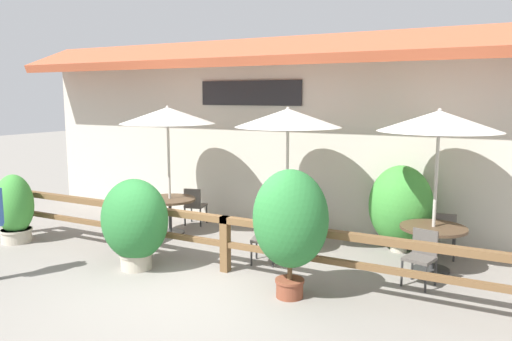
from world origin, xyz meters
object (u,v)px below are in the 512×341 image
object	(u,v)px
potted_plant_entrance_palm	(14,208)
chair_middle_streetside	(265,235)
chair_far_wallside	(443,232)
potted_plant_corner_fern	(401,206)
patio_umbrella_far	(439,121)
dining_table_far	(433,235)
patio_umbrella_near	(168,116)
chair_far_streetside	(421,255)
dining_table_middle	(287,219)
dining_table_near	(170,205)
chair_near_streetside	(143,219)
chair_middle_wallside	(300,216)
potted_plant_tall_tropical	(135,221)
chair_near_wallside	(195,204)
potted_plant_small_flowering	(290,221)
patio_umbrella_middle	(288,118)

from	to	relation	value
potted_plant_entrance_palm	chair_middle_streetside	bearing A→B (deg)	14.04
chair_far_wallside	potted_plant_corner_fern	size ratio (longest dim) A/B	0.52
patio_umbrella_far	dining_table_far	size ratio (longest dim) A/B	2.50
patio_umbrella_near	chair_far_streetside	size ratio (longest dim) A/B	3.17
dining_table_middle	chair_far_wallside	size ratio (longest dim) A/B	1.27
dining_table_near	chair_near_streetside	xyz separation A→B (m)	(-0.05, -0.81, -0.13)
chair_middle_wallside	potted_plant_corner_fern	size ratio (longest dim) A/B	0.52
dining_table_near	chair_near_streetside	world-z (taller)	chair_near_streetside
chair_near_streetside	potted_plant_tall_tropical	distance (m)	1.60
chair_far_streetside	potted_plant_corner_fern	size ratio (longest dim) A/B	0.52
dining_table_middle	dining_table_near	bearing A→B (deg)	-178.24
patio_umbrella_near	chair_near_wallside	bearing A→B (deg)	84.75
dining_table_near	chair_middle_wallside	distance (m)	2.80
chair_near_wallside	potted_plant_entrance_palm	bearing A→B (deg)	36.98
potted_plant_tall_tropical	potted_plant_entrance_palm	xyz separation A→B (m)	(-3.22, 0.09, -0.13)
patio_umbrella_near	potted_plant_small_flowering	size ratio (longest dim) A/B	1.44
chair_far_wallside	potted_plant_entrance_palm	world-z (taller)	potted_plant_entrance_palm
dining_table_middle	chair_far_streetside	distance (m)	2.68
patio_umbrella_middle	chair_far_wallside	xyz separation A→B (m)	(2.72, 0.86, -2.04)
dining_table_middle	potted_plant_small_flowering	xyz separation A→B (m)	(0.98, -2.06, 0.54)
dining_table_near	chair_near_wallside	distance (m)	0.82
chair_middle_streetside	potted_plant_tall_tropical	xyz separation A→B (m)	(-1.80, -1.34, 0.34)
chair_far_streetside	potted_plant_entrance_palm	world-z (taller)	potted_plant_entrance_palm
patio_umbrella_middle	chair_middle_streetside	distance (m)	2.20
dining_table_near	patio_umbrella_near	bearing A→B (deg)	0.00
chair_near_wallside	dining_table_far	size ratio (longest dim) A/B	0.79
chair_middle_streetside	potted_plant_entrance_palm	xyz separation A→B (m)	(-5.02, -1.26, 0.21)
dining_table_middle	potted_plant_small_flowering	bearing A→B (deg)	-64.65
dining_table_far	potted_plant_corner_fern	size ratio (longest dim) A/B	0.66
chair_middle_streetside	chair_far_streetside	world-z (taller)	same
chair_middle_wallside	potted_plant_corner_fern	world-z (taller)	potted_plant_corner_fern
dining_table_middle	potted_plant_corner_fern	world-z (taller)	potted_plant_corner_fern
chair_near_wallside	patio_umbrella_middle	size ratio (longest dim) A/B	0.32
chair_middle_streetside	chair_far_streetside	distance (m)	2.65
chair_near_streetside	potted_plant_entrance_palm	xyz separation A→B (m)	(-2.30, -1.19, 0.21)
dining_table_near	chair_near_streetside	size ratio (longest dim) A/B	1.27
dining_table_near	patio_umbrella_far	size ratio (longest dim) A/B	0.40
patio_umbrella_far	chair_near_wallside	bearing A→B (deg)	173.23
chair_near_streetside	chair_middle_streetside	distance (m)	2.72
dining_table_near	potted_plant_entrance_palm	xyz separation A→B (m)	(-2.36, -2.00, 0.08)
chair_far_wallside	potted_plant_entrance_palm	distance (m)	8.33
patio_umbrella_near	potted_plant_corner_fern	xyz separation A→B (m)	(4.64, 1.01, -1.65)
patio_umbrella_middle	potted_plant_entrance_palm	distance (m)	5.78
chair_near_wallside	chair_far_streetside	size ratio (longest dim) A/B	1.00
dining_table_far	potted_plant_corner_fern	xyz separation A→B (m)	(-0.72, 0.83, 0.26)
chair_near_streetside	dining_table_near	bearing A→B (deg)	82.47
potted_plant_small_flowering	potted_plant_entrance_palm	world-z (taller)	potted_plant_small_flowering
dining_table_far	potted_plant_corner_fern	distance (m)	1.13
patio_umbrella_near	potted_plant_small_flowering	xyz separation A→B (m)	(3.69, -1.98, -1.37)
chair_far_streetside	potted_plant_small_flowering	bearing A→B (deg)	-125.66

